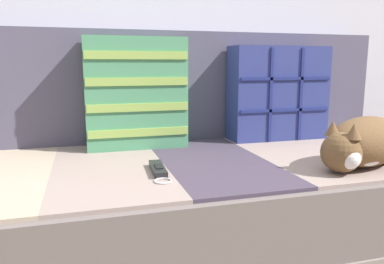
% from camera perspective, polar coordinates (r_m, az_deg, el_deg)
% --- Properties ---
extents(couch, '(2.13, 0.86, 0.39)m').
position_cam_1_polar(couch, '(1.30, -4.84, -12.58)').
color(couch, gray).
rests_on(couch, ground_plane).
extents(sofa_backrest, '(2.09, 0.14, 0.44)m').
position_cam_1_polar(sofa_backrest, '(1.56, -7.71, 6.92)').
color(sofa_backrest, '#514C60').
rests_on(sofa_backrest, couch).
extents(throw_pillow_quilted, '(0.41, 0.14, 0.38)m').
position_cam_1_polar(throw_pillow_quilted, '(1.60, 12.94, 5.78)').
color(throw_pillow_quilted, navy).
rests_on(throw_pillow_quilted, couch).
extents(throw_pillow_striped, '(0.37, 0.14, 0.41)m').
position_cam_1_polar(throw_pillow_striped, '(1.41, -8.56, 5.87)').
color(throw_pillow_striped, '#4C9366').
rests_on(throw_pillow_striped, couch).
extents(sleeping_cat, '(0.37, 0.29, 0.15)m').
position_cam_1_polar(sleeping_cat, '(1.24, 24.61, -1.59)').
color(sleeping_cat, brown).
rests_on(sleeping_cat, couch).
extents(game_remote_near, '(0.05, 0.20, 0.02)m').
position_cam_1_polar(game_remote_near, '(1.09, -5.16, -5.74)').
color(game_remote_near, black).
rests_on(game_remote_near, couch).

